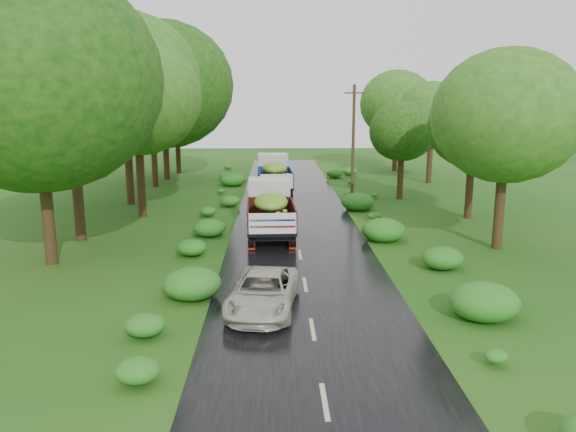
{
  "coord_description": "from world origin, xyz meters",
  "views": [
    {
      "loc": [
        -1.1,
        -15.38,
        6.68
      ],
      "look_at": [
        -0.52,
        8.1,
        1.7
      ],
      "focal_mm": 35.0,
      "sensor_mm": 36.0,
      "label": 1
    }
  ],
  "objects_px": {
    "car": "(263,292)",
    "truck_far": "(274,173)",
    "truck_near": "(270,207)",
    "utility_pole": "(353,140)"
  },
  "relations": [
    {
      "from": "utility_pole",
      "to": "truck_near",
      "type": "bearing_deg",
      "value": -95.21
    },
    {
      "from": "truck_far",
      "to": "car",
      "type": "bearing_deg",
      "value": -93.67
    },
    {
      "from": "truck_near",
      "to": "utility_pole",
      "type": "height_order",
      "value": "utility_pole"
    },
    {
      "from": "car",
      "to": "utility_pole",
      "type": "bearing_deg",
      "value": 82.29
    },
    {
      "from": "car",
      "to": "truck_far",
      "type": "bearing_deg",
      "value": 96.6
    },
    {
      "from": "utility_pole",
      "to": "truck_far",
      "type": "bearing_deg",
      "value": -170.31
    },
    {
      "from": "truck_near",
      "to": "car",
      "type": "bearing_deg",
      "value": -92.95
    },
    {
      "from": "truck_far",
      "to": "utility_pole",
      "type": "xyz_separation_m",
      "value": [
        5.37,
        -1.11,
        2.38
      ]
    },
    {
      "from": "truck_near",
      "to": "car",
      "type": "xyz_separation_m",
      "value": [
        -0.15,
        -9.93,
        -0.82
      ]
    },
    {
      "from": "truck_far",
      "to": "car",
      "type": "distance_m",
      "value": 22.16
    }
  ]
}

